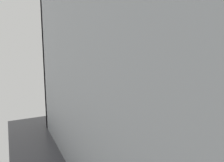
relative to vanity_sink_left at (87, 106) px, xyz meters
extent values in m
cube|color=#999EA3|center=(1.77, 0.26, 0.98)|extent=(4.84, 0.12, 2.68)
cube|color=#4C301E|center=(0.00, 0.19, 1.01)|extent=(0.60, 0.02, 0.90)
cube|color=silver|center=(0.00, 0.18, 1.01)|extent=(0.56, 0.01, 0.86)
cube|color=#56331E|center=(0.65, 0.12, 0.71)|extent=(0.36, 0.14, 0.02)
cylinder|color=silver|center=(0.55, 0.10, 0.79)|extent=(0.07, 0.07, 0.13)
cylinder|color=white|center=(0.62, 0.11, 0.79)|extent=(0.05, 0.05, 0.13)
cylinder|color=silver|center=(0.69, 0.10, 0.79)|extent=(0.05, 0.05, 0.12)
sphere|color=silver|center=(0.91, -0.01, 1.81)|extent=(0.11, 0.11, 0.11)
sphere|color=silver|center=(1.13, -0.09, 1.61)|extent=(0.12, 0.12, 0.12)
cube|color=#999EA3|center=(-0.59, -1.87, 0.98)|extent=(0.12, 4.37, 2.68)
cube|color=slate|center=(0.00, -0.58, -0.36)|extent=(0.68, 0.44, 0.01)
cube|color=#56331E|center=(0.00, 0.00, -0.09)|extent=(0.58, 0.45, 0.54)
cube|color=black|center=(0.00, -0.23, -0.03)|extent=(0.32, 0.01, 0.02)
cube|color=white|center=(0.00, 0.00, 0.25)|extent=(0.67, 0.47, 0.15)
cube|color=silver|center=(0.00, -0.03, 0.31)|extent=(0.42, 0.26, 0.03)
cylinder|color=silver|center=(0.00, 0.19, 0.38)|extent=(0.03, 0.03, 0.11)
cylinder|color=silver|center=(0.00, 0.13, 0.43)|extent=(0.02, 0.11, 0.02)
cube|color=#56331E|center=(1.11, 0.18, 0.14)|extent=(0.48, 0.10, 1.00)
cube|color=silver|center=(1.11, 0.13, 0.46)|extent=(0.15, 0.01, 0.09)
cube|color=white|center=(1.11, -0.08, -0.19)|extent=(0.22, 0.30, 0.34)
ellipsoid|color=white|center=(1.11, -0.16, -0.04)|extent=(0.37, 0.46, 0.24)
torus|color=white|center=(1.11, -0.16, 0.05)|extent=(0.35, 0.35, 0.04)
cube|color=white|center=(1.11, 0.06, 0.21)|extent=(0.35, 0.03, 0.33)
cylinder|color=silver|center=(-0.25, 0.16, 0.38)|extent=(0.07, 0.07, 0.09)
cylinder|color=white|center=(-0.24, 0.15, 0.43)|extent=(0.02, 0.04, 0.17)
cube|color=white|center=(-0.25, 0.17, 0.52)|extent=(0.01, 0.02, 0.03)
cylinder|color=yellow|center=(-0.26, 0.17, 0.43)|extent=(0.03, 0.03, 0.16)
cube|color=white|center=(-0.25, 0.18, 0.51)|extent=(0.02, 0.02, 0.03)
cylinder|color=#33B266|center=(-0.27, 0.16, 0.43)|extent=(0.02, 0.02, 0.16)
cube|color=white|center=(-0.26, 0.16, 0.51)|extent=(0.01, 0.02, 0.03)
cylinder|color=white|center=(-0.25, 0.14, 0.42)|extent=(0.03, 0.03, 0.15)
cube|color=white|center=(-0.24, 0.15, 0.50)|extent=(0.02, 0.02, 0.03)
cylinder|color=gray|center=(0.26, 0.17, 0.41)|extent=(0.06, 0.06, 0.16)
cylinder|color=silver|center=(0.26, 0.17, 0.50)|extent=(0.02, 0.02, 0.04)
camera|label=1|loc=(-1.21, -3.27, 0.95)|focal=32.84mm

